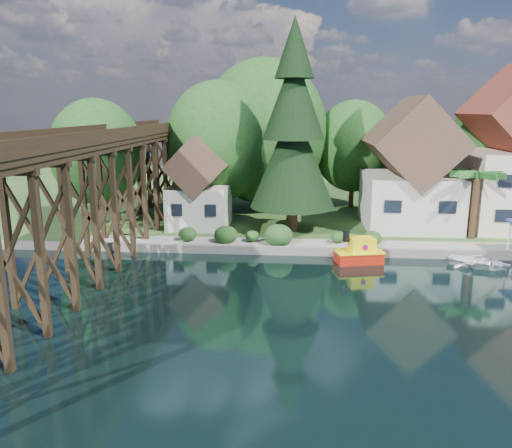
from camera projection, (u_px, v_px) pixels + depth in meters
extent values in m
plane|color=black|center=(342.00, 296.00, 28.63)|extent=(140.00, 140.00, 0.00)
cube|color=#25451B|center=(317.00, 194.00, 61.60)|extent=(140.00, 52.00, 0.50)
cube|color=slate|center=(388.00, 253.00, 36.03)|extent=(60.00, 0.40, 0.62)
cube|color=gray|center=(413.00, 246.00, 37.09)|extent=(50.00, 2.60, 0.06)
cube|color=black|center=(4.00, 254.00, 22.73)|extent=(4.00, 0.36, 8.00)
cube|color=black|center=(39.00, 237.00, 25.84)|extent=(4.00, 0.36, 8.00)
cube|color=black|center=(67.00, 223.00, 28.94)|extent=(4.00, 0.36, 8.00)
cube|color=black|center=(89.00, 212.00, 32.05)|extent=(4.00, 0.36, 8.00)
cube|color=black|center=(107.00, 203.00, 35.16)|extent=(4.00, 0.36, 8.00)
cube|color=black|center=(123.00, 195.00, 38.27)|extent=(4.00, 0.36, 8.00)
cube|color=black|center=(136.00, 189.00, 41.38)|extent=(4.00, 0.36, 8.00)
cube|color=black|center=(147.00, 183.00, 44.48)|extent=(4.00, 0.36, 8.00)
cube|color=black|center=(157.00, 178.00, 47.59)|extent=(4.00, 0.36, 8.00)
cube|color=black|center=(165.00, 174.00, 50.70)|extent=(4.00, 0.36, 8.00)
cube|color=black|center=(173.00, 170.00, 53.81)|extent=(4.00, 0.36, 8.00)
cube|color=black|center=(76.00, 145.00, 33.99)|extent=(0.35, 44.00, 0.35)
cube|color=black|center=(126.00, 146.00, 33.72)|extent=(0.35, 44.00, 0.35)
cube|color=black|center=(101.00, 141.00, 33.79)|extent=(4.00, 44.00, 0.30)
cube|color=black|center=(72.00, 133.00, 33.82)|extent=(0.12, 44.00, 0.80)
cube|color=black|center=(129.00, 133.00, 33.51)|extent=(0.12, 44.00, 0.80)
cube|color=beige|center=(409.00, 201.00, 43.02)|extent=(7.50, 8.00, 4.50)
cube|color=#4E382A|center=(413.00, 143.00, 41.90)|extent=(7.64, 8.64, 7.64)
cube|color=black|center=(393.00, 207.00, 39.20)|extent=(1.35, 0.08, 1.00)
cube|color=black|center=(447.00, 207.00, 38.89)|extent=(1.35, 0.08, 1.00)
cube|color=black|center=(508.00, 194.00, 38.54)|extent=(1.53, 0.08, 1.00)
cube|color=beige|center=(200.00, 206.00, 43.04)|extent=(5.00, 5.00, 3.50)
cube|color=#4E382A|center=(198.00, 165.00, 42.24)|extent=(5.09, 5.40, 5.09)
cube|color=black|center=(177.00, 210.00, 40.64)|extent=(0.90, 0.08, 1.00)
cube|color=black|center=(211.00, 210.00, 40.43)|extent=(0.90, 0.08, 1.00)
cylinder|color=#382314|center=(219.00, 192.00, 47.22)|extent=(0.50, 0.50, 4.50)
ellipsoid|color=#1C4418|center=(218.00, 142.00, 46.15)|extent=(4.40, 4.40, 5.06)
cylinder|color=#382314|center=(264.00, 184.00, 50.75)|extent=(0.50, 0.50, 4.95)
ellipsoid|color=#1C4418|center=(264.00, 132.00, 49.58)|extent=(5.00, 5.00, 5.75)
cylinder|color=#382314|center=(352.00, 188.00, 51.14)|extent=(0.50, 0.50, 4.05)
ellipsoid|color=#1C4418|center=(353.00, 146.00, 50.18)|extent=(4.00, 4.00, 4.60)
cylinder|color=#382314|center=(503.00, 188.00, 49.95)|extent=(0.50, 0.50, 4.50)
ellipsoid|color=#1C4418|center=(508.00, 140.00, 48.88)|extent=(4.60, 4.60, 5.29)
cylinder|color=#382314|center=(100.00, 201.00, 44.15)|extent=(0.50, 0.50, 4.05)
ellipsoid|color=#1C4418|center=(97.00, 152.00, 43.18)|extent=(4.00, 4.00, 4.60)
ellipsoid|color=#184418|center=(226.00, 233.00, 37.89)|extent=(1.98, 1.98, 1.53)
ellipsoid|color=#184418|center=(252.00, 235.00, 38.07)|extent=(1.54, 1.54, 1.19)
ellipsoid|color=#184418|center=(278.00, 234.00, 37.37)|extent=(2.20, 2.20, 1.70)
ellipsoid|color=#184418|center=(187.00, 233.00, 38.33)|extent=(1.76, 1.76, 1.36)
ellipsoid|color=#184418|center=(338.00, 236.00, 37.67)|extent=(1.54, 1.54, 1.19)
ellipsoid|color=#184418|center=(372.00, 237.00, 37.17)|extent=(1.76, 1.76, 1.36)
cylinder|color=#382314|center=(292.00, 213.00, 41.30)|extent=(0.94, 0.94, 3.14)
cone|color=black|center=(293.00, 156.00, 40.23)|extent=(6.90, 6.90, 8.36)
cone|color=black|center=(294.00, 96.00, 39.17)|extent=(5.02, 5.02, 6.80)
cone|color=black|center=(295.00, 47.00, 38.35)|extent=(3.14, 3.14, 4.71)
cylinder|color=#382314|center=(474.00, 208.00, 38.76)|extent=(0.49, 0.49, 4.86)
ellipsoid|color=#1A4818|center=(477.00, 174.00, 38.17)|extent=(4.64, 4.64, 1.10)
cube|color=#AD1A0B|center=(358.00, 257.00, 34.76)|extent=(3.42, 2.29, 0.84)
cube|color=#FFE90D|center=(359.00, 251.00, 34.66)|extent=(3.54, 2.41, 0.10)
cube|color=#FFE90D|center=(362.00, 245.00, 34.59)|extent=(1.90, 1.57, 1.05)
cylinder|color=black|center=(346.00, 236.00, 34.29)|extent=(0.46, 0.46, 0.73)
cylinder|color=#960B5C|center=(365.00, 247.00, 33.96)|extent=(0.39, 0.16, 0.38)
cylinder|color=#960B5C|center=(359.00, 243.00, 35.22)|extent=(0.39, 0.16, 0.38)
cylinder|color=#960B5C|center=(374.00, 245.00, 34.69)|extent=(0.16, 0.39, 0.38)
imported|color=white|center=(479.00, 261.00, 33.88)|extent=(4.80, 4.28, 0.82)
cylinder|color=white|center=(509.00, 237.00, 35.93)|extent=(0.16, 0.16, 2.42)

